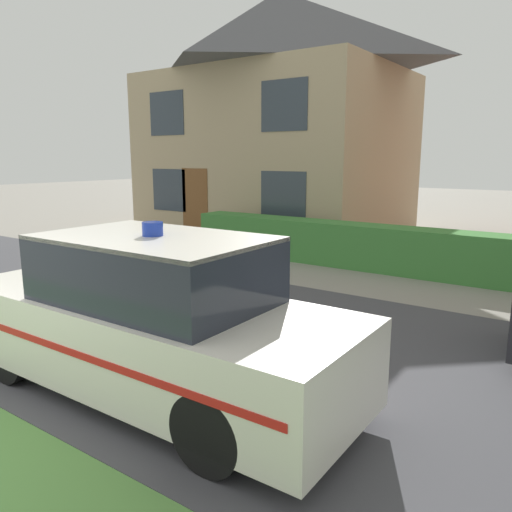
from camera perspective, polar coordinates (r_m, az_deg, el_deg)
The scene contains 4 objects.
road_strip at distance 7.33m, azimuth -6.59°, elevation -8.16°, with size 28.00×5.77×0.01m, color #424247.
garden_hedge at distance 11.11m, azimuth 14.96°, elevation 0.77°, with size 10.03×0.79×0.97m, color #3D7F38.
police_car at distance 5.24m, azimuth -12.13°, elevation -7.17°, with size 4.58×1.64×1.80m.
house_left at distance 17.11m, azimuth 2.57°, elevation 16.07°, with size 8.05×6.35×7.59m.
Camera 1 is at (4.63, -1.01, 2.43)m, focal length 35.00 mm.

